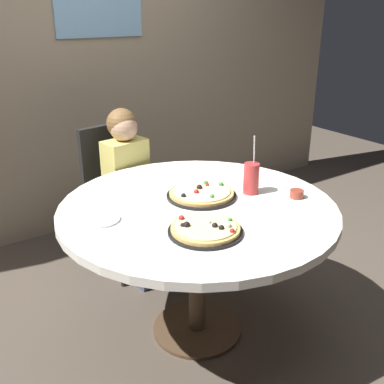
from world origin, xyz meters
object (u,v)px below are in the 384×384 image
Objects in this scene: diner_child at (135,205)px; sauce_bowl at (297,194)px; pizza_veggie at (202,194)px; pizza_cheese at (205,229)px; chair_wooden at (118,190)px; dining_table at (198,220)px; soda_cup at (251,178)px; plate_small at (100,219)px.

diner_child is 15.46× the size of sauce_bowl.
pizza_veggie is at bearing 144.25° from sauce_bowl.
pizza_cheese is at bearing -175.07° from sauce_bowl.
chair_wooden is 1.18m from pizza_cheese.
pizza_veggie reaches higher than dining_table.
soda_cup is 4.39× the size of sauce_bowl.
diner_child reaches higher than plate_small.
chair_wooden reaches higher than pizza_cheese.
pizza_veggie is at bearing -3.53° from plate_small.
plate_small is (-0.32, 0.37, -0.01)m from pizza_cheese.
pizza_veggie is (0.09, -0.82, 0.24)m from chair_wooden.
pizza_veggie reaches higher than sauce_bowl.
sauce_bowl reaches higher than dining_table.
dining_table is 7.53× the size of plate_small.
pizza_veggie is (0.07, 0.07, 0.10)m from dining_table.
diner_child is at bearing 116.22° from sauce_bowl.
dining_table is 0.48m from plate_small.
chair_wooden is at bearing 109.43° from soda_cup.
dining_table is at bearing -135.39° from pizza_veggie.
pizza_cheese is 4.62× the size of sauce_bowl.
soda_cup is at bearing 130.53° from sauce_bowl.
dining_table is 1.25× the size of diner_child.
chair_wooden is 0.86m from pizza_veggie.
dining_table is at bearing -89.14° from chair_wooden.
plate_small is (-0.46, 0.11, 0.09)m from dining_table.
chair_wooden is at bearing 113.45° from sauce_bowl.
dining_table is 0.31m from pizza_cheese.
soda_cup is at bearing -23.44° from pizza_veggie.
soda_cup is at bearing 26.86° from pizza_cheese.
chair_wooden is 5.28× the size of plate_small.
pizza_cheese is at bearing -153.14° from soda_cup.
sauce_bowl is at bearing 4.93° from pizza_cheese.
sauce_bowl is at bearing -63.78° from diner_child.
dining_table is 3.81× the size of pizza_veggie.
soda_cup is (0.24, -0.10, 0.06)m from pizza_veggie.
pizza_cheese is (-0.13, -1.15, 0.24)m from chair_wooden.
dining_table is 4.19× the size of pizza_cheese.
soda_cup is 0.79m from plate_small.
sauce_bowl is 0.39× the size of plate_small.
chair_wooden is 1.22m from sauce_bowl.
dining_table is 0.35m from soda_cup.
plate_small is at bearing 170.03° from soda_cup.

